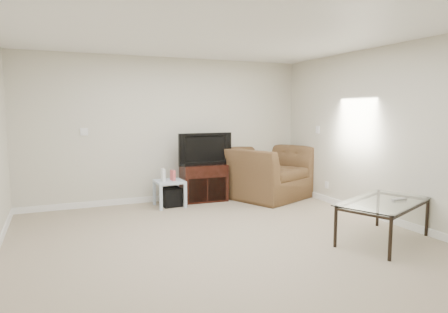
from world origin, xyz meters
name	(u,v)px	position (x,y,z in m)	size (l,w,h in m)	color
floor	(225,243)	(0.00, 0.00, 0.00)	(5.00, 5.00, 0.00)	tan
ceiling	(225,30)	(0.00, 0.00, 2.50)	(5.00, 5.00, 0.00)	white
wall_back	(169,130)	(0.00, 2.50, 1.25)	(5.00, 0.02, 2.50)	silver
wall_right	(387,135)	(2.50, 0.00, 1.25)	(0.02, 5.00, 2.50)	silver
plate_back	(84,132)	(-1.40, 2.49, 1.25)	(0.12, 0.02, 0.12)	white
plate_right_switch	(318,130)	(2.49, 1.60, 1.25)	(0.02, 0.09, 0.13)	white
plate_right_outlet	(327,185)	(2.49, 1.30, 0.30)	(0.02, 0.08, 0.12)	white
tv_stand	(203,182)	(0.55, 2.28, 0.32)	(0.78, 0.54, 0.65)	black
dvd_player	(204,171)	(0.55, 2.24, 0.54)	(0.41, 0.28, 0.06)	black
television	(203,149)	(0.55, 2.25, 0.93)	(0.90, 0.18, 0.56)	black
side_table	(170,193)	(-0.12, 2.05, 0.22)	(0.46, 0.46, 0.44)	#A3BECB
subwoofer	(171,197)	(-0.10, 2.07, 0.15)	(0.31, 0.31, 0.31)	black
game_console	(163,175)	(-0.23, 2.03, 0.54)	(0.05, 0.15, 0.20)	white
game_case	(173,175)	(-0.07, 2.03, 0.52)	(0.05, 0.13, 0.17)	#CC4C4C
recliner	(268,164)	(1.74, 2.05, 0.62)	(1.43, 0.93, 1.25)	brown
coffee_table	(383,221)	(1.80, -0.70, 0.25)	(1.28, 0.72, 0.50)	black
remote	(399,199)	(1.99, -0.75, 0.51)	(0.20, 0.06, 0.02)	#B2B2B7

